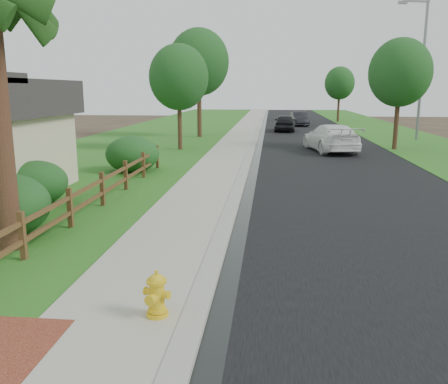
# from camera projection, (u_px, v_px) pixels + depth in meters

# --- Properties ---
(ground) EXTENTS (120.00, 120.00, 0.00)m
(ground) POSITION_uv_depth(u_px,v_px,m) (161.00, 337.00, 6.97)
(ground) COLOR #36281D
(road) EXTENTS (8.00, 90.00, 0.02)m
(road) POSITION_uv_depth(u_px,v_px,m) (307.00, 132.00, 40.57)
(road) COLOR black
(road) RESTS_ON ground
(curb) EXTENTS (0.40, 90.00, 0.12)m
(curb) POSITION_uv_depth(u_px,v_px,m) (258.00, 131.00, 40.96)
(curb) COLOR gray
(curb) RESTS_ON ground
(wet_gutter) EXTENTS (0.50, 90.00, 0.00)m
(wet_gutter) POSITION_uv_depth(u_px,v_px,m) (262.00, 131.00, 40.94)
(wet_gutter) COLOR black
(wet_gutter) RESTS_ON road
(sidewalk) EXTENTS (2.20, 90.00, 0.10)m
(sidewalk) POSITION_uv_depth(u_px,v_px,m) (243.00, 131.00, 41.09)
(sidewalk) COLOR #A8A693
(sidewalk) RESTS_ON ground
(grass_strip) EXTENTS (1.60, 90.00, 0.06)m
(grass_strip) POSITION_uv_depth(u_px,v_px,m) (221.00, 131.00, 41.28)
(grass_strip) COLOR #1F5C1A
(grass_strip) RESTS_ON ground
(lawn_near) EXTENTS (9.00, 90.00, 0.04)m
(lawn_near) POSITION_uv_depth(u_px,v_px,m) (162.00, 131.00, 41.78)
(lawn_near) COLOR #1F5C1A
(lawn_near) RESTS_ON ground
(verge_far) EXTENTS (6.00, 90.00, 0.04)m
(verge_far) POSITION_uv_depth(u_px,v_px,m) (390.00, 133.00, 39.90)
(verge_far) COLOR #1F5C1A
(verge_far) RESTS_ON ground
(ranch_fence) EXTENTS (0.12, 16.92, 1.10)m
(ranch_fence) POSITION_uv_depth(u_px,v_px,m) (87.00, 196.00, 13.41)
(ranch_fence) COLOR #492418
(ranch_fence) RESTS_ON ground
(fire_hydrant) EXTENTS (0.50, 0.40, 0.75)m
(fire_hydrant) POSITION_uv_depth(u_px,v_px,m) (157.00, 295.00, 7.36)
(fire_hydrant) COLOR yellow
(fire_hydrant) RESTS_ON sidewalk
(white_suv) EXTENTS (3.21, 5.78, 1.59)m
(white_suv) POSITION_uv_depth(u_px,v_px,m) (331.00, 138.00, 27.69)
(white_suv) COLOR white
(white_suv) RESTS_ON road
(dark_car_mid) EXTENTS (1.89, 4.38, 1.47)m
(dark_car_mid) POSITION_uv_depth(u_px,v_px,m) (285.00, 123.00, 41.18)
(dark_car_mid) COLOR black
(dark_car_mid) RESTS_ON road
(dark_car_far) EXTENTS (1.84, 4.18, 1.34)m
(dark_car_far) POSITION_uv_depth(u_px,v_px,m) (299.00, 119.00, 47.42)
(dark_car_far) COLOR black
(dark_car_far) RESTS_ON road
(streetlight) EXTENTS (2.20, 0.70, 9.64)m
(streetlight) POSITION_uv_depth(u_px,v_px,m) (420.00, 62.00, 33.02)
(streetlight) COLOR gray
(streetlight) RESTS_ON ground
(boulder) EXTENTS (1.41, 1.20, 0.81)m
(boulder) POSITION_uv_depth(u_px,v_px,m) (16.00, 198.00, 14.12)
(boulder) COLOR brown
(boulder) RESTS_ON ground
(shrub_b) EXTENTS (2.95, 2.95, 1.58)m
(shrub_b) POSITION_uv_depth(u_px,v_px,m) (3.00, 206.00, 11.61)
(shrub_b) COLOR #174119
(shrub_b) RESTS_ON ground
(shrub_c) EXTENTS (1.99, 1.99, 1.39)m
(shrub_c) POSITION_uv_depth(u_px,v_px,m) (37.00, 183.00, 14.95)
(shrub_c) COLOR #174119
(shrub_c) RESTS_ON ground
(shrub_d) EXTENTS (2.38, 2.38, 1.59)m
(shrub_d) POSITION_uv_depth(u_px,v_px,m) (132.00, 154.00, 20.81)
(shrub_d) COLOR #174119
(shrub_d) RESTS_ON ground
(tree_near_left) EXTENTS (3.50, 3.50, 6.20)m
(tree_near_left) POSITION_uv_depth(u_px,v_px,m) (179.00, 77.00, 27.73)
(tree_near_left) COLOR #341F15
(tree_near_left) RESTS_ON ground
(tree_near_right) EXTENTS (3.63, 3.63, 6.54)m
(tree_near_right) POSITION_uv_depth(u_px,v_px,m) (400.00, 73.00, 27.72)
(tree_near_right) COLOR #341F15
(tree_near_right) RESTS_ON ground
(tree_mid_left) EXTENTS (4.49, 4.49, 8.03)m
(tree_mid_left) POSITION_uv_depth(u_px,v_px,m) (199.00, 62.00, 35.13)
(tree_mid_left) COLOR #341F15
(tree_mid_left) RESTS_ON ground
(tree_far_right) EXTENTS (3.29, 3.29, 6.07)m
(tree_far_right) POSITION_uv_depth(u_px,v_px,m) (340.00, 83.00, 52.44)
(tree_far_right) COLOR #341F15
(tree_far_right) RESTS_ON ground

